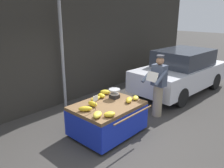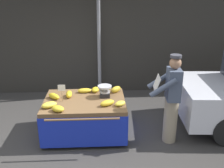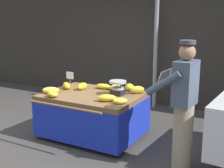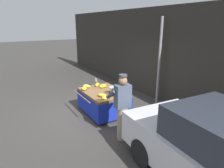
# 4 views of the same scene
# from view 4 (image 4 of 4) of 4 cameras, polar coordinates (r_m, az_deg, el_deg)

# --- Properties ---
(ground_plane) EXTENTS (60.00, 60.00, 0.00)m
(ground_plane) POSITION_cam_4_polar(r_m,az_deg,el_deg) (6.74, -6.86, -8.14)
(ground_plane) COLOR #383533
(back_wall) EXTENTS (16.00, 0.24, 3.44)m
(back_wall) POSITION_cam_4_polar(r_m,az_deg,el_deg) (7.82, 12.64, 8.33)
(back_wall) COLOR #2D2B26
(back_wall) RESTS_ON ground
(street_pole) EXTENTS (0.09, 0.09, 3.09)m
(street_pole) POSITION_cam_4_polar(r_m,az_deg,el_deg) (7.20, 13.47, 6.13)
(street_pole) COLOR gray
(street_pole) RESTS_ON ground
(banana_cart) EXTENTS (1.60, 1.40, 0.75)m
(banana_cart) POSITION_cam_4_polar(r_m,az_deg,el_deg) (6.51, -2.47, -3.76)
(banana_cart) COLOR brown
(banana_cart) RESTS_ON ground
(weighing_scale) EXTENTS (0.28, 0.28, 0.23)m
(weighing_scale) POSITION_cam_4_polar(r_m,az_deg,el_deg) (6.14, 0.45, -1.89)
(weighing_scale) COLOR black
(weighing_scale) RESTS_ON banana_cart
(price_sign) EXTENTS (0.14, 0.01, 0.34)m
(price_sign) POSITION_cam_4_polar(r_m,az_deg,el_deg) (6.70, -4.62, 0.86)
(price_sign) COLOR #997A51
(price_sign) RESTS_ON banana_cart
(banana_bunch_0) EXTENTS (0.29, 0.27, 0.11)m
(banana_bunch_0) POSITION_cam_4_polar(r_m,az_deg,el_deg) (6.60, -8.05, -1.27)
(banana_bunch_0) COLOR gold
(banana_bunch_0) RESTS_ON banana_cart
(banana_bunch_1) EXTENTS (0.32, 0.26, 0.11)m
(banana_bunch_1) POSITION_cam_4_polar(r_m,az_deg,el_deg) (5.93, -2.91, -3.27)
(banana_bunch_1) COLOR gold
(banana_bunch_1) RESTS_ON banana_cart
(banana_bunch_2) EXTENTS (0.28, 0.30, 0.12)m
(banana_bunch_2) POSITION_cam_4_polar(r_m,az_deg,el_deg) (6.31, 3.46, -1.95)
(banana_bunch_2) COLOR yellow
(banana_bunch_2) RESTS_ON banana_cart
(banana_bunch_3) EXTENTS (0.30, 0.30, 0.11)m
(banana_bunch_3) POSITION_cam_4_polar(r_m,az_deg,el_deg) (6.96, -4.27, -0.14)
(banana_bunch_3) COLOR gold
(banana_bunch_3) RESTS_ON banana_cart
(banana_bunch_4) EXTENTS (0.33, 0.28, 0.11)m
(banana_bunch_4) POSITION_cam_4_polar(r_m,az_deg,el_deg) (6.82, -7.36, -0.62)
(banana_bunch_4) COLOR yellow
(banana_bunch_4) RESTS_ON banana_cart
(banana_bunch_5) EXTENTS (0.30, 0.15, 0.09)m
(banana_bunch_5) POSITION_cam_4_polar(r_m,az_deg,el_deg) (6.61, 0.35, -1.11)
(banana_bunch_5) COLOR gold
(banana_bunch_5) RESTS_ON banana_cart
(banana_bunch_6) EXTENTS (0.13, 0.27, 0.12)m
(banana_bunch_6) POSITION_cam_4_polar(r_m,az_deg,el_deg) (6.75, -2.59, -0.62)
(banana_bunch_6) COLOR gold
(banana_bunch_6) RESTS_ON banana_cart
(banana_bunch_7) EXTENTS (0.18, 0.25, 0.10)m
(banana_bunch_7) POSITION_cam_4_polar(r_m,az_deg,el_deg) (6.45, 1.60, -1.58)
(banana_bunch_7) COLOR gold
(banana_bunch_7) RESTS_ON banana_cart
(banana_bunch_8) EXTENTS (0.26, 0.24, 0.09)m
(banana_bunch_8) POSITION_cam_4_polar(r_m,az_deg,el_deg) (5.73, -1.95, -4.10)
(banana_bunch_8) COLOR yellow
(banana_bunch_8) RESTS_ON banana_cart
(banana_bunch_9) EXTENTS (0.27, 0.26, 0.13)m
(banana_bunch_9) POSITION_cam_4_polar(r_m,az_deg,el_deg) (6.08, 3.46, -2.65)
(banana_bunch_9) COLOR gold
(banana_bunch_9) RESTS_ON banana_cart
(vendor_person) EXTENTS (0.61, 0.55, 1.71)m
(vendor_person) POSITION_cam_4_polar(r_m,az_deg,el_deg) (4.93, 2.95, -6.71)
(vendor_person) COLOR gray
(vendor_person) RESTS_ON ground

